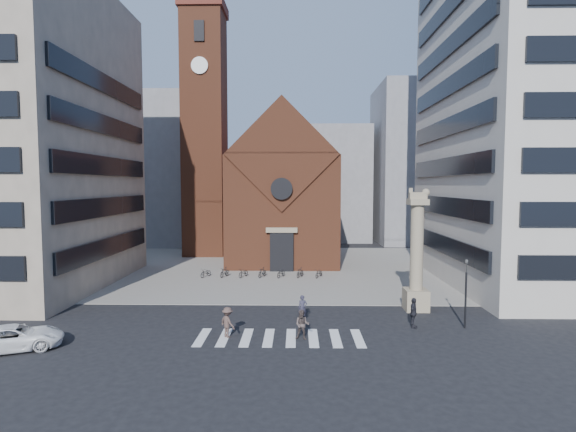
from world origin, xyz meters
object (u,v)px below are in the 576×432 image
(white_car, at_px, (14,338))
(lion_column, at_px, (417,262))
(pedestrian_1, at_px, (302,325))
(scooter_0, at_px, (206,273))
(traffic_light, at_px, (466,292))
(pedestrian_0, at_px, (303,308))
(pedestrian_2, at_px, (413,313))

(white_car, bearing_deg, lion_column, -94.63)
(pedestrian_1, xyz_separation_m, scooter_0, (-9.06, 17.13, -0.40))
(traffic_light, relative_size, pedestrian_0, 2.60)
(traffic_light, height_order, white_car, traffic_light)
(lion_column, distance_m, traffic_light, 4.62)
(white_car, relative_size, pedestrian_2, 2.56)
(pedestrian_2, bearing_deg, scooter_0, 69.57)
(pedestrian_2, xyz_separation_m, scooter_0, (-16.00, 14.92, -0.48))
(traffic_light, distance_m, pedestrian_0, 10.28)
(lion_column, distance_m, pedestrian_0, 8.89)
(pedestrian_2, bearing_deg, pedestrian_1, 130.28)
(pedestrian_0, distance_m, scooter_0, 16.29)
(lion_column, height_order, pedestrian_0, lion_column)
(pedestrian_0, bearing_deg, lion_column, 10.64)
(white_car, bearing_deg, pedestrian_1, -106.55)
(lion_column, distance_m, pedestrian_1, 10.60)
(traffic_light, bearing_deg, pedestrian_2, -179.42)
(scooter_0, bearing_deg, pedestrian_1, -37.76)
(traffic_light, xyz_separation_m, pedestrian_0, (-10.08, 1.39, -1.46))
(pedestrian_2, height_order, scooter_0, pedestrian_2)
(white_car, distance_m, scooter_0, 20.17)
(scooter_0, bearing_deg, white_car, -84.41)
(pedestrian_1, height_order, pedestrian_2, pedestrian_2)
(pedestrian_2, relative_size, scooter_0, 1.20)
(traffic_light, height_order, pedestrian_0, traffic_light)
(pedestrian_2, bearing_deg, lion_column, 5.77)
(pedestrian_0, distance_m, pedestrian_1, 3.64)
(lion_column, relative_size, pedestrian_1, 5.02)
(traffic_light, bearing_deg, white_car, -170.71)
(pedestrian_1, bearing_deg, scooter_0, 128.70)
(pedestrian_1, height_order, scooter_0, pedestrian_1)
(pedestrian_0, xyz_separation_m, scooter_0, (-9.13, 13.49, -0.36))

